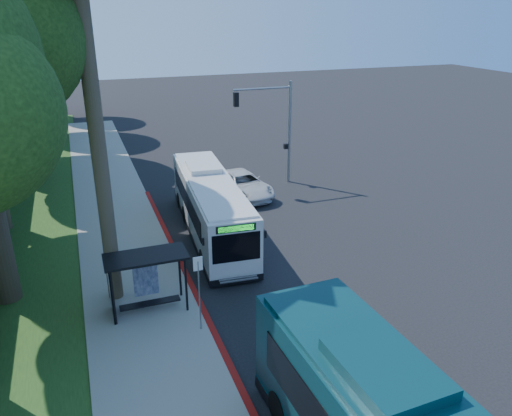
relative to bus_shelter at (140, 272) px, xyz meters
name	(u,v)px	position (x,y,z in m)	size (l,w,h in m)	color
ground	(281,253)	(7.26, 2.86, -1.81)	(140.00, 140.00, 0.00)	black
sidewalk	(133,277)	(-0.04, 2.86, -1.75)	(4.50, 70.00, 0.12)	gray
red_curb	(205,313)	(2.26, -1.14, -1.74)	(0.25, 30.00, 0.13)	maroon
grass_verge	(6,250)	(-5.74, 7.86, -1.78)	(8.00, 70.00, 0.06)	#234719
bus_shelter	(140,272)	(0.00, 0.00, 0.00)	(3.20, 1.51, 2.55)	black
stop_sign_pole	(199,283)	(1.86, -2.14, 0.28)	(0.35, 0.06, 3.17)	gray
traffic_signal_pole	(276,121)	(11.04, 12.86, 2.62)	(4.10, 0.30, 7.00)	gray
tree_2	(10,25)	(-4.64, 18.84, 8.67)	(8.82, 8.40, 15.12)	#382B1E
tree_4	(32,28)	(-4.14, 34.84, 7.92)	(8.40, 8.00, 14.14)	#382B1E
tree_5	(47,33)	(-3.16, 42.84, 7.16)	(7.35, 7.00, 12.86)	#382B1E
white_bus	(210,205)	(4.61, 6.33, -0.14)	(3.30, 11.62, 3.42)	silver
pickup	(243,184)	(8.14, 11.35, -1.05)	(2.51, 5.44, 1.51)	silver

